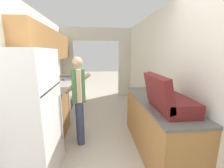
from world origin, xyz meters
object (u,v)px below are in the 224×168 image
object	(u,v)px
refrigerator	(26,118)
book_stack	(157,95)
suitcase	(167,99)
knife	(64,80)
person	(79,99)
range_oven	(60,101)

from	to	relation	value
refrigerator	book_stack	distance (m)	1.94
suitcase	knife	size ratio (longest dim) A/B	2.41
suitcase	book_stack	bearing A→B (deg)	80.38
book_stack	person	bearing A→B (deg)	167.66
book_stack	knife	xyz separation A→B (m)	(-1.90, 1.90, -0.04)
person	suitcase	size ratio (longest dim) A/B	2.29
range_oven	knife	distance (m)	0.69
person	book_stack	world-z (taller)	person
refrigerator	person	xyz separation A→B (m)	(0.57, 0.75, -0.01)
suitcase	book_stack	size ratio (longest dim) A/B	2.02
book_stack	knife	bearing A→B (deg)	135.11
knife	range_oven	bearing A→B (deg)	-129.41
person	knife	distance (m)	1.71
refrigerator	person	distance (m)	0.94
refrigerator	book_stack	size ratio (longest dim) A/B	4.98
person	suitcase	distance (m)	1.49
range_oven	suitcase	world-z (taller)	suitcase
refrigerator	knife	size ratio (longest dim) A/B	5.93
range_oven	person	bearing A→B (deg)	-60.84
refrigerator	suitcase	world-z (taller)	refrigerator
range_oven	knife	xyz separation A→B (m)	(0.02, 0.52, 0.45)
refrigerator	suitcase	distance (m)	1.80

